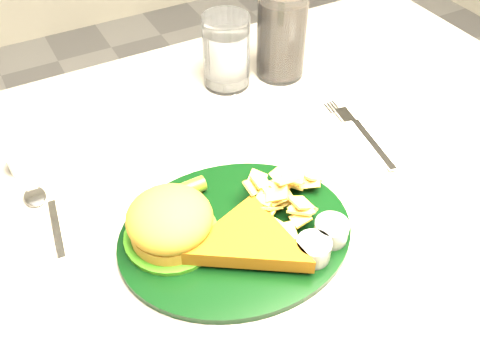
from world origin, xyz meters
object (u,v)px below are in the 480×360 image
(table, at_px, (245,315))
(dinner_plate, at_px, (236,218))
(fork_napkin, at_px, (369,141))
(water_glass, at_px, (226,52))
(cola_glass, at_px, (282,34))

(table, bearing_deg, dinner_plate, -126.43)
(dinner_plate, bearing_deg, fork_napkin, 22.01)
(table, xyz_separation_m, dinner_plate, (-0.07, -0.09, 0.41))
(water_glass, bearing_deg, dinner_plate, -115.56)
(table, distance_m, cola_glass, 0.54)
(dinner_plate, distance_m, fork_napkin, 0.28)
(cola_glass, bearing_deg, fork_napkin, -85.39)
(table, relative_size, water_glass, 9.35)
(fork_napkin, bearing_deg, dinner_plate, -156.23)
(cola_glass, height_order, fork_napkin, cola_glass)
(fork_napkin, bearing_deg, water_glass, 124.93)
(table, distance_m, fork_napkin, 0.43)
(table, bearing_deg, fork_napkin, -6.87)
(table, height_order, cola_glass, cola_glass)
(table, height_order, dinner_plate, dinner_plate)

